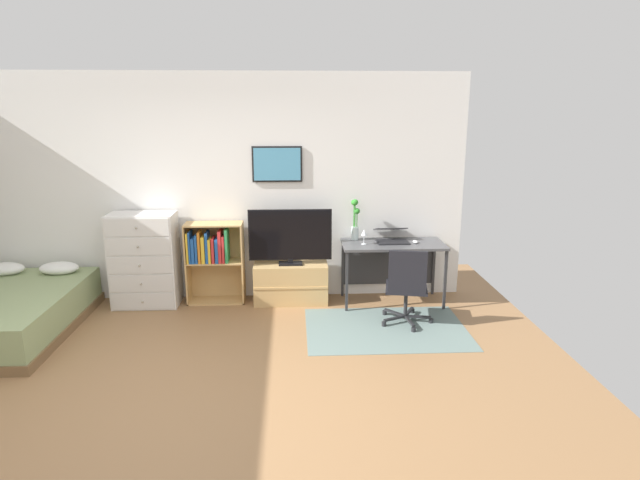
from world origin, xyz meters
The scene contains 14 objects.
ground_plane centered at (0.00, 0.00, 0.00)m, with size 7.20×7.20×0.00m, color #936B44.
wall_back_with_posters centered at (0.01, 2.43, 1.35)m, with size 6.12×0.09×2.70m.
area_rug centered at (1.96, 1.29, 0.00)m, with size 1.70×1.20×0.01m, color slate.
bed centered at (-2.04, 1.41, 0.22)m, with size 1.40×1.93×0.56m.
dresser centered at (-0.77, 2.15, 0.55)m, with size 0.75×0.46×1.11m.
bookshelf centered at (0.01, 2.22, 0.59)m, with size 0.68×0.30×0.97m.
tv_stand centered at (0.95, 2.17, 0.24)m, with size 0.88×0.41×0.48m.
television centered at (0.95, 2.15, 0.81)m, with size 0.98×0.16×0.67m.
desk centered at (2.16, 2.16, 0.60)m, with size 1.20×0.58×0.74m.
office_chair centered at (2.18, 1.39, 0.46)m, with size 0.58×0.57×0.86m.
laptop centered at (2.16, 2.18, 0.80)m, with size 0.38×0.41×0.17m.
computer_mouse centered at (2.42, 2.07, 0.76)m, with size 0.06×0.10×0.03m, color silver.
bamboo_vase centered at (1.72, 2.27, 1.00)m, with size 0.11×0.10×0.50m.
wine_glass centered at (1.81, 2.04, 0.87)m, with size 0.07×0.07×0.18m.
Camera 1 is at (0.99, -3.89, 2.29)m, focal length 29.66 mm.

